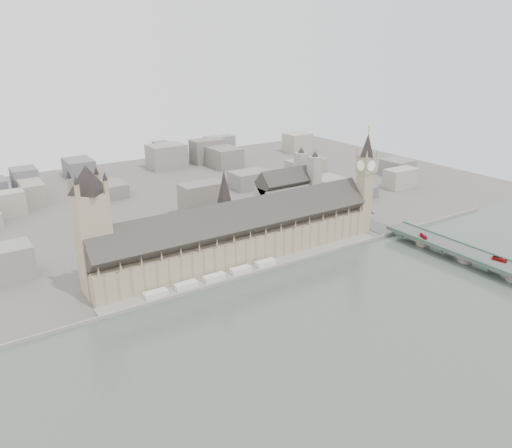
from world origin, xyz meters
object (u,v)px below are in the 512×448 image
westminster_bridge (458,254)px  westminster_abbey (288,192)px  red_bus_south (499,259)px  elizabeth_tower (365,176)px  palace_of_westminster (239,235)px  car_approach (372,213)px  victoria_tower (92,225)px  red_bus_north (423,236)px

westminster_bridge → westminster_abbey: 190.56m
red_bus_south → westminster_bridge: bearing=83.1°
elizabeth_tower → westminster_bridge: 111.81m
palace_of_westminster → car_approach: size_ratio=47.85×
red_bus_south → car_approach: size_ratio=2.13×
red_bus_south → palace_of_westminster: bearing=125.8°
westminster_abbey → car_approach: 92.86m
victoria_tower → westminster_abbey: size_ratio=1.47×
victoria_tower → red_bus_south: (288.16, -148.90, -43.31)m
palace_of_westminster → westminster_abbey: (110.92, 75.30, 2.38)m
palace_of_westminster → elizabeth_tower: elizabeth_tower is taller
palace_of_westminster → car_approach: 167.78m
elizabeth_tower → westminster_abbey: elizabeth_tower is taller
westminster_bridge → red_bus_south: size_ratio=27.52×
westminster_bridge → car_approach: bearing=87.2°
red_bus_south → car_approach: (1.18, 145.49, -0.84)m
elizabeth_tower → westminster_bridge: bearing=-75.9°
westminster_abbey → palace_of_westminster: bearing=-145.8°
victoria_tower → westminster_abbey: bearing=16.5°
car_approach → elizabeth_tower: bearing=-173.6°
westminster_abbey → car_approach: bearing=-52.1°
elizabeth_tower → westminster_bridge: (24.00, -95.50, -52.96)m
westminster_bridge → car_approach: (5.35, 110.09, 5.93)m
elizabeth_tower → victoria_tower: 260.64m
elizabeth_tower → westminster_bridge: size_ratio=0.33×
elizabeth_tower → westminster_abbey: (-27.08, 87.00, -33.01)m
car_approach → red_bus_south: bearing=-110.5°
palace_of_westminster → westminster_abbey: bearing=34.2°
westminster_abbey → red_bus_north: westminster_abbey is taller
victoria_tower → palace_of_westminster: bearing=-3.0°
westminster_abbey → red_bus_south: westminster_abbey is taller
palace_of_westminster → elizabeth_tower: size_ratio=2.47×
palace_of_westminster → car_approach: palace_of_westminster is taller
elizabeth_tower → car_approach: size_ratio=19.41×
victoria_tower → car_approach: victoria_tower is taller
palace_of_westminster → elizabeth_tower: 142.94m
victoria_tower → elizabeth_tower: bearing=-4.0°
westminster_abbey → red_bus_south: size_ratio=5.76×
westminster_abbey → red_bus_north: bearing=-73.0°
westminster_bridge → car_approach: car_approach is taller
victoria_tower → westminster_abbey: 244.79m
red_bus_south → elizabeth_tower: bearing=88.6°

